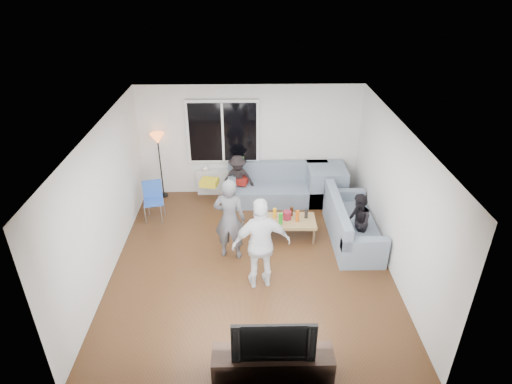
{
  "coord_description": "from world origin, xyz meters",
  "views": [
    {
      "loc": [
        -0.04,
        -6.39,
        4.97
      ],
      "look_at": [
        0.1,
        0.6,
        1.15
      ],
      "focal_mm": 30.14,
      "sensor_mm": 36.0,
      "label": 1
    }
  ],
  "objects_px": {
    "spectator_right": "(358,222)",
    "television": "(273,337)",
    "side_chair": "(154,202)",
    "player_right": "(261,244)",
    "coffee_table": "(287,228)",
    "tv_console": "(273,365)",
    "sofa_back_section": "(278,185)",
    "floor_lamp": "(161,166)",
    "sofa_right_section": "(353,221)",
    "spectator_back": "(238,179)",
    "player_left": "(230,219)"
  },
  "relations": [
    {
      "from": "coffee_table",
      "to": "player_left",
      "type": "bearing_deg",
      "value": -152.27
    },
    {
      "from": "side_chair",
      "to": "player_left",
      "type": "xyz_separation_m",
      "value": [
        1.66,
        -1.31,
        0.38
      ]
    },
    {
      "from": "sofa_right_section",
      "to": "tv_console",
      "type": "height_order",
      "value": "sofa_right_section"
    },
    {
      "from": "sofa_right_section",
      "to": "spectator_back",
      "type": "xyz_separation_m",
      "value": [
        -2.3,
        1.59,
        0.14
      ]
    },
    {
      "from": "coffee_table",
      "to": "player_right",
      "type": "height_order",
      "value": "player_right"
    },
    {
      "from": "tv_console",
      "to": "television",
      "type": "relative_size",
      "value": 1.5
    },
    {
      "from": "player_left",
      "to": "spectator_right",
      "type": "xyz_separation_m",
      "value": [
        2.41,
        0.21,
        -0.23
      ]
    },
    {
      "from": "spectator_back",
      "to": "floor_lamp",
      "type": "bearing_deg",
      "value": 172.19
    },
    {
      "from": "coffee_table",
      "to": "tv_console",
      "type": "relative_size",
      "value": 0.69
    },
    {
      "from": "side_chair",
      "to": "sofa_right_section",
      "type": "bearing_deg",
      "value": -23.73
    },
    {
      "from": "spectator_right",
      "to": "television",
      "type": "height_order",
      "value": "spectator_right"
    },
    {
      "from": "spectator_back",
      "to": "player_right",
      "type": "bearing_deg",
      "value": -80.76
    },
    {
      "from": "side_chair",
      "to": "floor_lamp",
      "type": "bearing_deg",
      "value": 77.62
    },
    {
      "from": "spectator_right",
      "to": "sofa_back_section",
      "type": "bearing_deg",
      "value": -138.66
    },
    {
      "from": "spectator_back",
      "to": "television",
      "type": "bearing_deg",
      "value": -83.0
    },
    {
      "from": "coffee_table",
      "to": "spectator_right",
      "type": "bearing_deg",
      "value": -16.62
    },
    {
      "from": "floor_lamp",
      "to": "television",
      "type": "bearing_deg",
      "value": -65.49
    },
    {
      "from": "sofa_back_section",
      "to": "side_chair",
      "type": "xyz_separation_m",
      "value": [
        -2.7,
        -0.75,
        0.01
      ]
    },
    {
      "from": "side_chair",
      "to": "player_right",
      "type": "height_order",
      "value": "player_right"
    },
    {
      "from": "coffee_table",
      "to": "spectator_back",
      "type": "relative_size",
      "value": 0.97
    },
    {
      "from": "sofa_back_section",
      "to": "sofa_right_section",
      "type": "relative_size",
      "value": 1.15
    },
    {
      "from": "sofa_back_section",
      "to": "floor_lamp",
      "type": "bearing_deg",
      "value": 173.79
    },
    {
      "from": "side_chair",
      "to": "floor_lamp",
      "type": "relative_size",
      "value": 0.55
    },
    {
      "from": "coffee_table",
      "to": "spectator_right",
      "type": "height_order",
      "value": "spectator_right"
    },
    {
      "from": "sofa_back_section",
      "to": "coffee_table",
      "type": "height_order",
      "value": "sofa_back_section"
    },
    {
      "from": "side_chair",
      "to": "player_right",
      "type": "xyz_separation_m",
      "value": [
        2.21,
        -2.14,
        0.41
      ]
    },
    {
      "from": "tv_console",
      "to": "side_chair",
      "type": "bearing_deg",
      "value": 119.85
    },
    {
      "from": "television",
      "to": "spectator_back",
      "type": "bearing_deg",
      "value": 96.37
    },
    {
      "from": "side_chair",
      "to": "television",
      "type": "bearing_deg",
      "value": -72.53
    },
    {
      "from": "sofa_back_section",
      "to": "television",
      "type": "xyz_separation_m",
      "value": [
        -0.39,
        -4.77,
        0.32
      ]
    },
    {
      "from": "side_chair",
      "to": "coffee_table",
      "type": "bearing_deg",
      "value": -26.89
    },
    {
      "from": "floor_lamp",
      "to": "sofa_right_section",
      "type": "bearing_deg",
      "value": -24.52
    },
    {
      "from": "sofa_right_section",
      "to": "player_right",
      "type": "xyz_separation_m",
      "value": [
        -1.86,
        -1.32,
        0.41
      ]
    },
    {
      "from": "spectator_right",
      "to": "spectator_back",
      "type": "relative_size",
      "value": 1.01
    },
    {
      "from": "sofa_right_section",
      "to": "side_chair",
      "type": "relative_size",
      "value": 2.33
    },
    {
      "from": "sofa_back_section",
      "to": "floor_lamp",
      "type": "relative_size",
      "value": 1.47
    },
    {
      "from": "sofa_right_section",
      "to": "player_right",
      "type": "bearing_deg",
      "value": 125.41
    },
    {
      "from": "player_right",
      "to": "side_chair",
      "type": "bearing_deg",
      "value": -52.9
    },
    {
      "from": "side_chair",
      "to": "tv_console",
      "type": "bearing_deg",
      "value": -72.53
    },
    {
      "from": "coffee_table",
      "to": "floor_lamp",
      "type": "bearing_deg",
      "value": 147.7
    },
    {
      "from": "spectator_right",
      "to": "tv_console",
      "type": "height_order",
      "value": "spectator_right"
    },
    {
      "from": "player_right",
      "to": "television",
      "type": "relative_size",
      "value": 1.56
    },
    {
      "from": "television",
      "to": "spectator_right",
      "type": "bearing_deg",
      "value": 58.89
    },
    {
      "from": "spectator_right",
      "to": "tv_console",
      "type": "distance_m",
      "value": 3.43
    },
    {
      "from": "coffee_table",
      "to": "player_left",
      "type": "distance_m",
      "value": 1.4
    },
    {
      "from": "spectator_right",
      "to": "television",
      "type": "distance_m",
      "value": 3.41
    },
    {
      "from": "sofa_right_section",
      "to": "spectator_right",
      "type": "distance_m",
      "value": 0.32
    },
    {
      "from": "sofa_back_section",
      "to": "player_left",
      "type": "bearing_deg",
      "value": -116.62
    },
    {
      "from": "player_left",
      "to": "spectator_right",
      "type": "relative_size",
      "value": 1.4
    },
    {
      "from": "spectator_right",
      "to": "television",
      "type": "relative_size",
      "value": 1.08
    }
  ]
}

